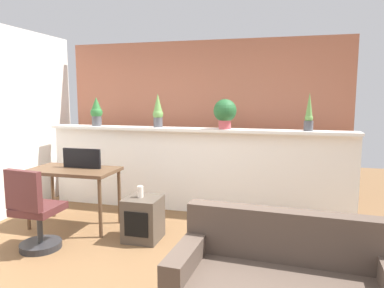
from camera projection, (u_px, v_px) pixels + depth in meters
ground_plane at (139, 277)px, 3.30m from camera, size 12.00×12.00×0.00m
divider_wall at (194, 171)px, 5.14m from camera, size 4.39×0.16×1.17m
plant_shelf at (193, 130)px, 5.02m from camera, size 4.39×0.29×0.04m
brick_wall_behind at (203, 122)px, 5.63m from camera, size 4.39×0.10×2.50m
potted_plant_0 at (96, 111)px, 5.38m from camera, size 0.18×0.18×0.43m
potted_plant_1 at (158, 111)px, 5.14m from camera, size 0.15×0.15×0.49m
potted_plant_2 at (225, 112)px, 4.86m from camera, size 0.31×0.31×0.41m
potted_plant_3 at (309, 115)px, 4.60m from camera, size 0.12×0.12×0.50m
desk at (74, 175)px, 4.50m from camera, size 1.10×0.60×0.75m
tv_monitor at (82, 158)px, 4.53m from camera, size 0.52×0.04×0.25m
office_chair at (35, 216)px, 3.82m from camera, size 0.47×0.47×0.91m
side_cube_shelf at (143, 219)px, 4.13m from camera, size 0.40×0.41×0.50m
vase_on_shelf at (140, 192)px, 4.11m from camera, size 0.07×0.07×0.13m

